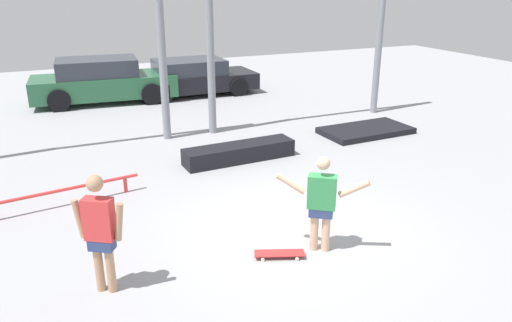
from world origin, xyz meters
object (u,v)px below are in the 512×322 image
at_px(skateboard, 279,253).
at_px(bystander, 100,229).
at_px(grind_rail, 63,192).
at_px(manual_pad, 366,130).
at_px(parked_car_black, 193,77).
at_px(grind_box, 239,152).
at_px(skateboarder, 322,201).
at_px(parked_car_green, 103,81).

bearing_deg(skateboard, bystander, -162.67).
distance_m(skateboard, grind_rail, 4.25).
relative_size(manual_pad, parked_car_black, 0.55).
distance_m(grind_box, bystander, 5.33).
bearing_deg(skateboarder, skateboard, -147.90).
bearing_deg(parked_car_black, grind_box, -98.28).
xyz_separation_m(skateboard, parked_car_green, (-0.92, 11.22, 0.64)).
relative_size(skateboarder, skateboard, 1.96).
xyz_separation_m(grind_box, manual_pad, (3.88, 0.55, -0.11)).
relative_size(skateboarder, grind_rail, 0.55).
height_order(skateboarder, grind_box, skateboarder).
bearing_deg(manual_pad, grind_rail, -169.23).
height_order(skateboarder, bystander, bystander).
bearing_deg(bystander, manual_pad, -115.55).
bearing_deg(skateboard, parked_car_green, 116.49).
xyz_separation_m(skateboarder, manual_pad, (4.26, 4.72, -0.75)).
relative_size(skateboard, bystander, 0.46).
xyz_separation_m(parked_car_black, bystander, (-4.62, -10.93, 0.31)).
xyz_separation_m(skateboarder, grind_box, (0.38, 4.17, -0.64)).
xyz_separation_m(skateboarder, grind_rail, (-3.44, 3.26, -0.55)).
distance_m(parked_car_green, parked_car_black, 3.07).
bearing_deg(manual_pad, grind_box, -171.89).
distance_m(skateboard, parked_car_green, 11.28).
height_order(skateboarder, manual_pad, skateboarder).
xyz_separation_m(grind_box, grind_rail, (-3.82, -0.91, 0.08)).
bearing_deg(parked_car_black, grind_rail, -121.23).
relative_size(manual_pad, parked_car_green, 0.50).
bearing_deg(bystander, grind_rail, -51.03).
relative_size(skateboarder, parked_car_black, 0.35).
height_order(manual_pad, parked_car_black, parked_car_black).
xyz_separation_m(skateboard, grind_rail, (-2.78, 3.21, 0.21)).
bearing_deg(skateboard, manual_pad, 65.34).
relative_size(grind_box, manual_pad, 1.08).
bearing_deg(grind_box, parked_car_black, 81.03).
xyz_separation_m(skateboarder, parked_car_black, (1.49, 11.17, -0.22)).
relative_size(skateboard, grind_box, 0.30).
bearing_deg(bystander, skateboard, -151.24).
distance_m(grind_box, parked_car_green, 7.38).
height_order(parked_car_black, bystander, bystander).
height_order(grind_box, parked_car_green, parked_car_green).
relative_size(manual_pad, grind_rail, 0.86).
distance_m(skateboarder, parked_car_green, 11.38).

